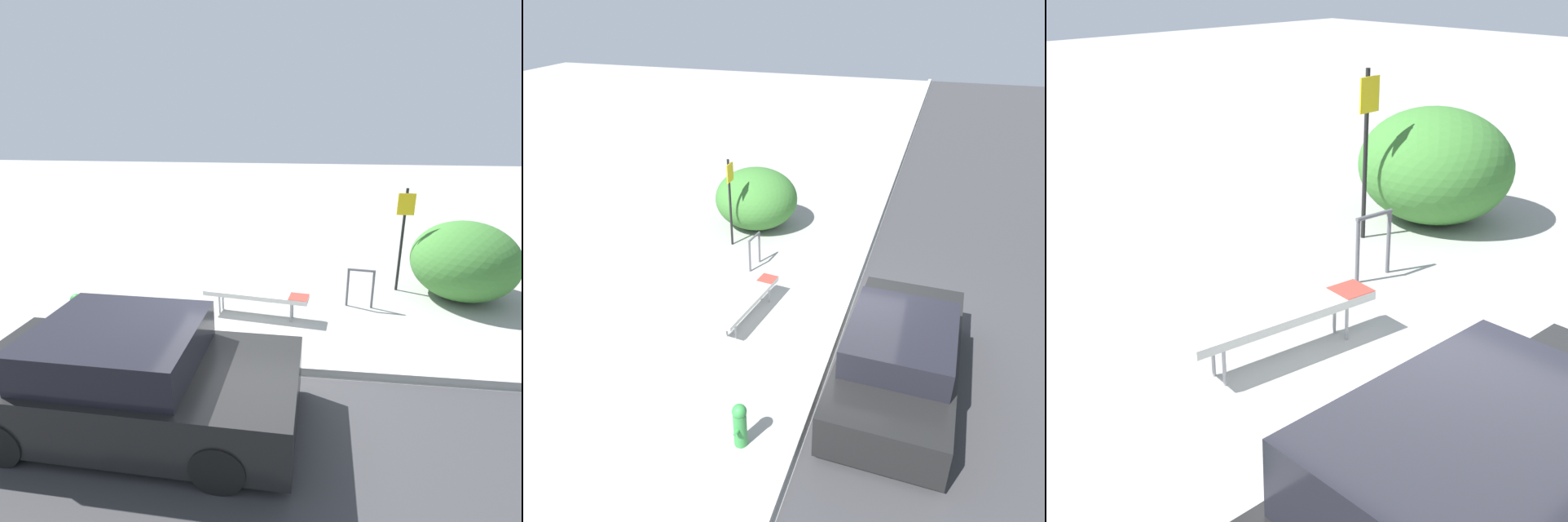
{
  "view_description": "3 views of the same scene",
  "coord_description": "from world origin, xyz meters",
  "views": [
    {
      "loc": [
        0.88,
        -5.36,
        3.69
      ],
      "look_at": [
        0.03,
        1.88,
        1.11
      ],
      "focal_mm": 28.0,
      "sensor_mm": 36.0,
      "label": 1
    },
    {
      "loc": [
        -8.02,
        -1.49,
        6.09
      ],
      "look_at": [
        1.46,
        1.52,
        0.59
      ],
      "focal_mm": 35.0,
      "sensor_mm": 36.0,
      "label": 2
    },
    {
      "loc": [
        -4.2,
        -2.78,
        3.62
      ],
      "look_at": [
        0.03,
        1.55,
        1.06
      ],
      "focal_mm": 50.0,
      "sensor_mm": 36.0,
      "label": 3
    }
  ],
  "objects": [
    {
      "name": "sign_post",
      "position": [
        2.94,
        3.4,
        1.38
      ],
      "size": [
        0.36,
        0.08,
        2.3
      ],
      "color": "black",
      "rests_on": "ground_plane"
    },
    {
      "name": "shrub_hedge",
      "position": [
        4.21,
        3.19,
        0.83
      ],
      "size": [
        2.17,
        2.26,
        1.66
      ],
      "color": "#3D7A33",
      "rests_on": "ground_plane"
    },
    {
      "name": "bike_rack",
      "position": [
        2.0,
        2.43,
        0.5
      ],
      "size": [
        0.55,
        0.11,
        0.83
      ],
      "rotation": [
        0.0,
        0.0,
        -0.12
      ],
      "color": "#515156",
      "rests_on": "ground_plane"
    },
    {
      "name": "curb",
      "position": [
        0.0,
        0.0,
        0.07
      ],
      "size": [
        60.0,
        0.2,
        0.13
      ],
      "color": "#A8A8A3",
      "rests_on": "ground_plane"
    },
    {
      "name": "parked_car_near",
      "position": [
        -1.19,
        -1.32,
        0.63
      ],
      "size": [
        4.05,
        1.96,
        1.37
      ],
      "rotation": [
        0.0,
        0.0,
        -0.03
      ],
      "color": "black",
      "rests_on": "ground_plane"
    },
    {
      "name": "bench",
      "position": [
        -0.04,
        1.79,
        0.44
      ],
      "size": [
        2.08,
        0.63,
        0.5
      ],
      "rotation": [
        0.0,
        0.0,
        -0.14
      ],
      "color": "#99999E",
      "rests_on": "ground_plane"
    },
    {
      "name": "fire_hydrant",
      "position": [
        -3.11,
        0.75,
        0.41
      ],
      "size": [
        0.36,
        0.22,
        0.77
      ],
      "color": "#338C3F",
      "rests_on": "ground_plane"
    },
    {
      "name": "ground_plane",
      "position": [
        0.0,
        0.0,
        0.0
      ],
      "size": [
        60.0,
        60.0,
        0.0
      ],
      "primitive_type": "plane",
      "color": "#9E9E99"
    }
  ]
}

